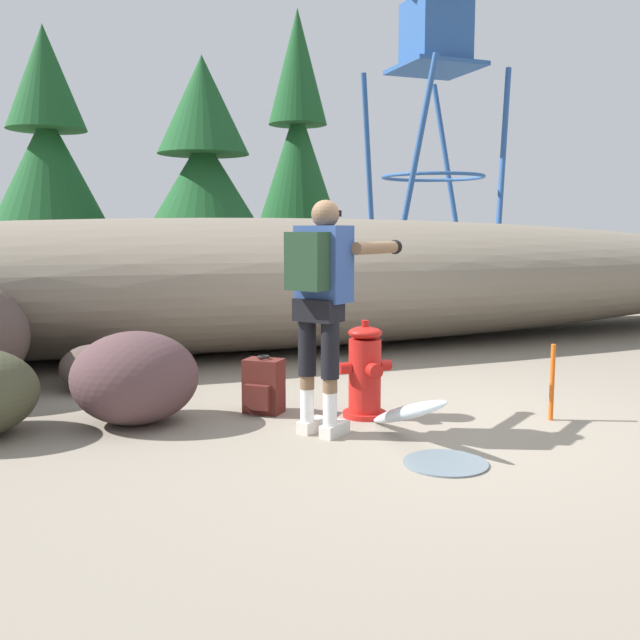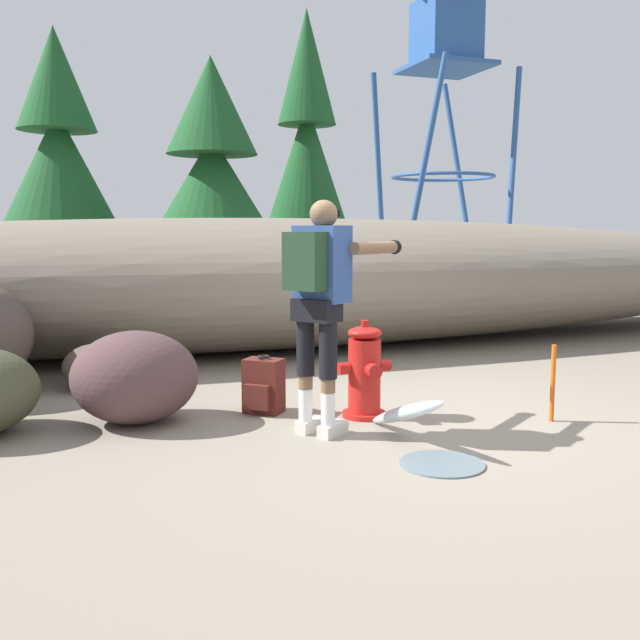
# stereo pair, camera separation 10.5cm
# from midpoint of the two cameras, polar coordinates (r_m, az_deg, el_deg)

# --- Properties ---
(ground_plane) EXTENTS (56.00, 56.00, 0.04)m
(ground_plane) POSITION_cam_midpoint_polar(r_m,az_deg,el_deg) (5.53, 7.12, -8.48)
(ground_plane) COLOR gray
(dirt_embankment) EXTENTS (17.81, 3.20, 1.62)m
(dirt_embankment) POSITION_cam_midpoint_polar(r_m,az_deg,el_deg) (8.97, -4.58, 3.00)
(dirt_embankment) COLOR #756B5B
(dirt_embankment) RESTS_ON ground_plane
(fire_hydrant) EXTENTS (0.44, 0.39, 0.77)m
(fire_hydrant) POSITION_cam_midpoint_polar(r_m,az_deg,el_deg) (5.62, 3.10, -4.25)
(fire_hydrant) COLOR red
(fire_hydrant) RESTS_ON ground_plane
(hydrant_water_jet) EXTENTS (0.54, 1.35, 0.49)m
(hydrant_water_jet) POSITION_cam_midpoint_polar(r_m,az_deg,el_deg) (4.94, 7.05, -8.25)
(hydrant_water_jet) COLOR silver
(hydrant_water_jet) RESTS_ON ground_plane
(utility_worker) EXTENTS (1.02, 0.87, 1.68)m
(utility_worker) POSITION_cam_midpoint_polar(r_m,az_deg,el_deg) (5.04, -0.31, 2.69)
(utility_worker) COLOR beige
(utility_worker) RESTS_ON ground_plane
(spare_backpack) EXTENTS (0.36, 0.36, 0.47)m
(spare_backpack) POSITION_cam_midpoint_polar(r_m,az_deg,el_deg) (5.78, -5.09, -5.36)
(spare_backpack) COLOR #511E19
(spare_backpack) RESTS_ON ground_plane
(boulder_mid) EXTENTS (1.03, 0.95, 0.71)m
(boulder_mid) POSITION_cam_midpoint_polar(r_m,az_deg,el_deg) (5.61, -15.16, -4.50)
(boulder_mid) COLOR #4F3739
(boulder_mid) RESTS_ON ground_plane
(boulder_outlier) EXTENTS (0.76, 0.78, 0.42)m
(boulder_outlier) POSITION_cam_midpoint_polar(r_m,az_deg,el_deg) (6.91, -18.12, -3.63)
(boulder_outlier) COLOR #4F413A
(boulder_outlier) RESTS_ON ground_plane
(pine_tree_far_left) EXTENTS (2.61, 2.61, 5.82)m
(pine_tree_far_left) POSITION_cam_midpoint_polar(r_m,az_deg,el_deg) (16.86, -21.20, 12.77)
(pine_tree_far_left) COLOR #47331E
(pine_tree_far_left) RESTS_ON ground_plane
(pine_tree_left) EXTENTS (2.92, 2.92, 5.03)m
(pine_tree_left) POSITION_cam_midpoint_polar(r_m,az_deg,el_deg) (15.27, -9.52, 11.73)
(pine_tree_left) COLOR #47331E
(pine_tree_left) RESTS_ON ground_plane
(pine_tree_center) EXTENTS (2.17, 2.17, 6.69)m
(pine_tree_center) POSITION_cam_midpoint_polar(r_m,az_deg,el_deg) (17.66, -1.97, 13.93)
(pine_tree_center) COLOR #47331E
(pine_tree_center) RESTS_ON ground_plane
(watchtower) EXTENTS (3.79, 3.79, 8.98)m
(watchtower) POSITION_cam_midpoint_polar(r_m,az_deg,el_deg) (21.89, 9.13, 21.21)
(watchtower) COLOR #285193
(watchtower) RESTS_ON ground_plane
(survey_stake) EXTENTS (0.04, 0.04, 0.60)m
(survey_stake) POSITION_cam_midpoint_polar(r_m,az_deg,el_deg) (5.79, 17.65, -4.79)
(survey_stake) COLOR #E55914
(survey_stake) RESTS_ON ground_plane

